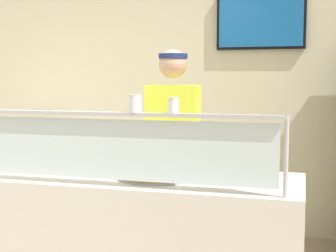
% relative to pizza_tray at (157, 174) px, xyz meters
% --- Properties ---
extents(shop_rear_unit, '(6.30, 0.13, 2.70)m').
position_rel_pizza_tray_xyz_m(shop_rear_unit, '(-0.07, 2.06, 0.39)').
color(shop_rear_unit, beige).
rests_on(shop_rear_unit, ground).
extents(serving_counter, '(1.90, 0.75, 0.95)m').
position_rel_pizza_tray_xyz_m(serving_counter, '(-0.08, 0.00, -0.49)').
color(serving_counter, silver).
rests_on(serving_counter, ground).
extents(sneeze_guard, '(1.73, 0.06, 0.42)m').
position_rel_pizza_tray_xyz_m(sneeze_guard, '(-0.08, -0.31, 0.25)').
color(sneeze_guard, '#B2B5BC').
rests_on(sneeze_guard, serving_counter).
extents(pizza_tray, '(0.51, 0.51, 0.04)m').
position_rel_pizza_tray_xyz_m(pizza_tray, '(0.00, 0.00, 0.00)').
color(pizza_tray, '#9EA0A8').
rests_on(pizza_tray, serving_counter).
extents(pizza_server, '(0.13, 0.29, 0.01)m').
position_rel_pizza_tray_xyz_m(pizza_server, '(-0.03, -0.02, 0.02)').
color(pizza_server, '#ADAFB7').
rests_on(pizza_server, pizza_tray).
extents(parmesan_shaker, '(0.07, 0.07, 0.10)m').
position_rel_pizza_tray_xyz_m(parmesan_shaker, '(-0.02, -0.31, 0.44)').
color(parmesan_shaker, white).
rests_on(parmesan_shaker, sneeze_guard).
extents(pepper_flake_shaker, '(0.06, 0.06, 0.09)m').
position_rel_pizza_tray_xyz_m(pepper_flake_shaker, '(0.19, -0.31, 0.44)').
color(pepper_flake_shaker, white).
rests_on(pepper_flake_shaker, sneeze_guard).
extents(worker_figure, '(0.41, 0.50, 1.76)m').
position_rel_pizza_tray_xyz_m(worker_figure, '(-0.08, 0.67, 0.04)').
color(worker_figure, '#23232D').
rests_on(worker_figure, ground).
extents(prep_shelf, '(0.70, 0.55, 0.94)m').
position_rel_pizza_tray_xyz_m(prep_shelf, '(-1.83, 1.57, -0.50)').
color(prep_shelf, '#B7BABF').
rests_on(prep_shelf, ground).
extents(pizza_box_stack, '(0.44, 0.44, 0.18)m').
position_rel_pizza_tray_xyz_m(pizza_box_stack, '(-1.82, 1.57, 0.06)').
color(pizza_box_stack, silver).
rests_on(pizza_box_stack, prep_shelf).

